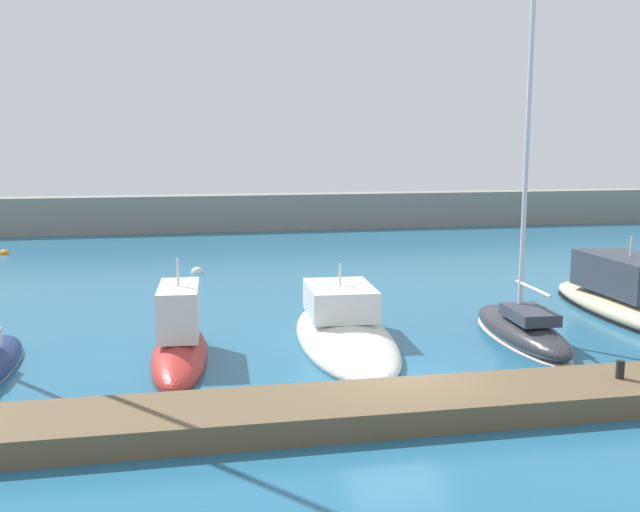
% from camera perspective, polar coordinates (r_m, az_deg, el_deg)
% --- Properties ---
extents(ground_plane, '(120.00, 120.00, 0.00)m').
position_cam_1_polar(ground_plane, '(18.15, 6.23, -10.79)').
color(ground_plane, '#236084').
extents(dock_pier, '(35.93, 2.27, 0.58)m').
position_cam_1_polar(dock_pier, '(16.63, 7.90, -11.67)').
color(dock_pier, brown).
rests_on(dock_pier, ground_plane).
extents(breakwater_seawall, '(108.00, 2.08, 2.51)m').
position_cam_1_polar(breakwater_seawall, '(50.78, -5.13, 3.52)').
color(breakwater_seawall, gray).
rests_on(breakwater_seawall, ground_plane).
extents(motorboat_red_third, '(1.84, 6.18, 3.31)m').
position_cam_1_polar(motorboat_red_third, '(20.97, -11.17, -6.67)').
color(motorboat_red_third, '#B72D28').
rests_on(motorboat_red_third, ground_plane).
extents(motorboat_ivory_fourth, '(3.29, 8.77, 2.75)m').
position_cam_1_polar(motorboat_ivory_fourth, '(22.39, 1.92, -6.03)').
color(motorboat_ivory_fourth, silver).
rests_on(motorboat_ivory_fourth, ground_plane).
extents(sailboat_charcoal_fifth, '(1.96, 6.13, 11.79)m').
position_cam_1_polar(sailboat_charcoal_fifth, '(23.39, 15.83, -5.46)').
color(sailboat_charcoal_fifth, '#2D2D33').
rests_on(sailboat_charcoal_fifth, ground_plane).
extents(motorboat_sand_sixth, '(2.87, 10.41, 3.09)m').
position_cam_1_polar(motorboat_sand_sixth, '(27.66, 24.10, -3.32)').
color(motorboat_sand_sixth, beige).
rests_on(motorboat_sand_sixth, ground_plane).
extents(mooring_buoy_white, '(0.58, 0.58, 0.58)m').
position_cam_1_polar(mooring_buoy_white, '(34.42, -9.80, -1.34)').
color(mooring_buoy_white, white).
rests_on(mooring_buoy_white, ground_plane).
extents(mooring_buoy_orange, '(0.54, 0.54, 0.54)m').
position_cam_1_polar(mooring_buoy_orange, '(43.20, -23.92, 0.12)').
color(mooring_buoy_orange, orange).
rests_on(mooring_buoy_orange, ground_plane).
extents(dock_bollard, '(0.20, 0.20, 0.44)m').
position_cam_1_polar(dock_bollard, '(18.64, 22.87, -8.36)').
color(dock_bollard, black).
rests_on(dock_bollard, dock_pier).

